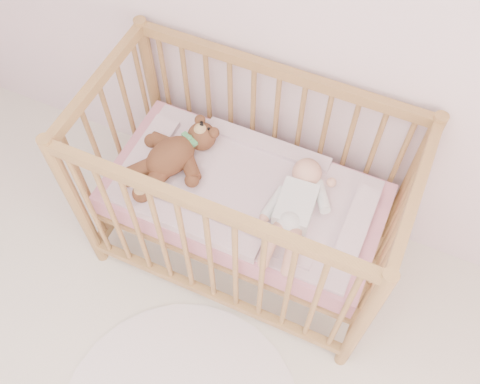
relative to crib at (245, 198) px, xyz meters
The scene contains 5 objects.
crib is the anchor object (origin of this frame).
mattress 0.01m from the crib, ahead, with size 1.22×0.62×0.13m, color pink.
blanket 0.06m from the crib, ahead, with size 1.10×0.58×0.06m, color #D290A4, non-canonical shape.
baby 0.28m from the crib, ahead, with size 0.28×0.57×0.14m, color silver, non-canonical shape.
teddy_bear 0.38m from the crib, behind, with size 0.36×0.52×0.14m, color brown, non-canonical shape.
Camera 1 is at (0.47, 0.46, 2.54)m, focal length 40.00 mm.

